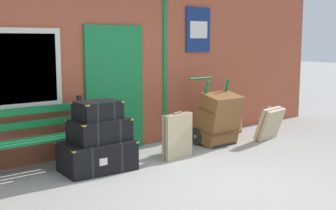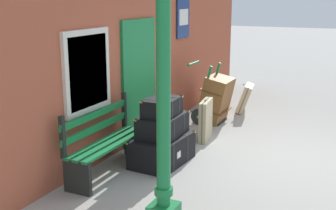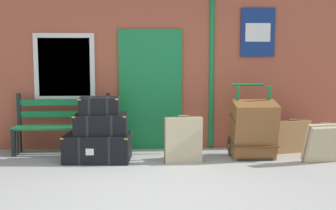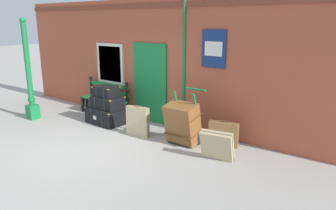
{
  "view_description": "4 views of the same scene",
  "coord_description": "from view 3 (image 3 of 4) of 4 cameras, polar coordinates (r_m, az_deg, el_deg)",
  "views": [
    {
      "loc": [
        -3.94,
        -3.79,
        1.85
      ],
      "look_at": [
        0.49,
        1.71,
        0.81
      ],
      "focal_mm": 46.87,
      "sensor_mm": 36.0,
      "label": 1
    },
    {
      "loc": [
        -6.5,
        -1.15,
        2.47
      ],
      "look_at": [
        -0.11,
        1.86,
        0.7
      ],
      "focal_mm": 46.71,
      "sensor_mm": 36.0,
      "label": 2
    },
    {
      "loc": [
        -0.1,
        -4.91,
        1.61
      ],
      "look_at": [
        0.21,
        1.86,
        0.84
      ],
      "focal_mm": 44.83,
      "sensor_mm": 36.0,
      "label": 3
    },
    {
      "loc": [
        5.36,
        -3.93,
        2.66
      ],
      "look_at": [
        0.93,
        1.9,
        0.73
      ],
      "focal_mm": 34.35,
      "sensor_mm": 36.0,
      "label": 4
    }
  ],
  "objects": [
    {
      "name": "steamer_trunk_top",
      "position": [
        6.6,
        -9.33,
        -0.07
      ],
      "size": [
        0.63,
        0.47,
        0.27
      ],
      "color": "black",
      "rests_on": "steamer_trunk_middle"
    },
    {
      "name": "suitcase_olive",
      "position": [
        7.47,
        16.6,
        -4.14
      ],
      "size": [
        0.66,
        0.28,
        0.58
      ],
      "color": "olive",
      "rests_on": "ground"
    },
    {
      "name": "large_brown_trunk",
      "position": [
        6.81,
        11.58,
        -3.28
      ],
      "size": [
        0.7,
        0.61,
        0.95
      ],
      "color": "brown",
      "rests_on": "ground"
    },
    {
      "name": "ground_plane",
      "position": [
        5.17,
        -1.43,
        -11.7
      ],
      "size": [
        60.0,
        60.0,
        0.0
      ],
      "primitive_type": "plane",
      "color": "#A3A099"
    },
    {
      "name": "brick_facade",
      "position": [
        7.51,
        -1.96,
        6.35
      ],
      "size": [
        10.4,
        0.35,
        3.2
      ],
      "color": "#AD5138",
      "rests_on": "ground"
    },
    {
      "name": "porters_trolley",
      "position": [
        7.02,
        11.18,
        -4.7
      ],
      "size": [
        0.71,
        0.67,
        1.18
      ],
      "color": "black",
      "rests_on": "ground"
    },
    {
      "name": "suitcase_cream",
      "position": [
        6.88,
        20.58,
        -4.88
      ],
      "size": [
        0.67,
        0.44,
        0.63
      ],
      "color": "tan",
      "rests_on": "ground"
    },
    {
      "name": "suitcase_oxblood",
      "position": [
        6.44,
        2.09,
        -4.79
      ],
      "size": [
        0.59,
        0.21,
        0.75
      ],
      "color": "tan",
      "rests_on": "ground"
    },
    {
      "name": "platform_bench",
      "position": [
        7.31,
        -14.12,
        -2.92
      ],
      "size": [
        1.6,
        0.43,
        1.01
      ],
      "color": "#197A3D",
      "rests_on": "ground"
    },
    {
      "name": "steamer_trunk_base",
      "position": [
        6.7,
        -9.5,
        -5.71
      ],
      "size": [
        1.05,
        0.72,
        0.43
      ],
      "color": "black",
      "rests_on": "ground"
    },
    {
      "name": "steamer_trunk_middle",
      "position": [
        6.64,
        -9.07,
        -2.56
      ],
      "size": [
        0.81,
        0.55,
        0.33
      ],
      "color": "black",
      "rests_on": "steamer_trunk_base"
    }
  ]
}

